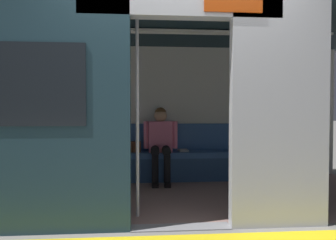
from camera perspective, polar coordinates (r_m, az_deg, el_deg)
The scene contains 8 objects.
ground_plane at distance 3.28m, azimuth 2.30°, elevation -18.74°, with size 60.00×60.00×0.00m, color gray.
platform_edge_strip at distance 3.00m, azimuth 3.03°, elevation -20.68°, with size 8.00×0.24×0.01m, color yellow.
train_car at distance 4.22m, azimuth -0.43°, elevation 7.05°, with size 6.40×2.61×2.35m.
bench_seat at distance 5.22m, azimuth -0.46°, elevation -6.95°, with size 3.27×0.44×0.47m.
person_seated at distance 5.13m, azimuth -1.32°, elevation -3.43°, with size 0.55×0.68×1.20m.
handbag at distance 5.22m, azimuth -6.33°, elevation -4.81°, with size 0.26×0.15×0.17m.
book at distance 5.31m, azimuth 2.71°, elevation -5.45°, with size 0.15×0.22×0.03m, color silver.
grab_pole_door at distance 3.42m, azimuth -5.51°, elevation 1.03°, with size 0.04×0.04×2.21m, color silver.
Camera 1 is at (0.37, 3.05, 1.15)m, focal length 34.01 mm.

